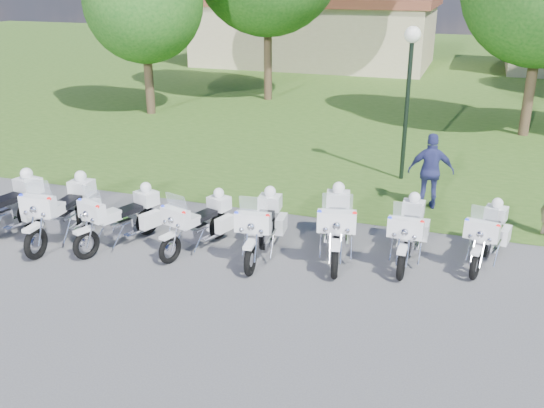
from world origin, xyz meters
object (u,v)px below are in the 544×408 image
(lamp_post, at_px, (410,66))
(motorcycle_7, at_px, (409,231))
(motorcycle_2, at_px, (63,210))
(motorcycle_3, at_px, (122,217))
(motorcycle_6, at_px, (337,224))
(bystander_c, at_px, (431,172))
(motorcycle_5, at_px, (262,226))
(motorcycle_4, at_px, (199,222))
(motorcycle_8, at_px, (488,235))

(lamp_post, bearing_deg, motorcycle_7, -81.20)
(motorcycle_2, distance_m, motorcycle_7, 7.39)
(motorcycle_3, height_order, motorcycle_7, motorcycle_3)
(motorcycle_6, xyz_separation_m, motorcycle_7, (1.43, 0.27, -0.06))
(motorcycle_2, distance_m, lamp_post, 9.58)
(motorcycle_6, bearing_deg, bystander_c, -126.38)
(motorcycle_2, xyz_separation_m, bystander_c, (7.38, 4.55, 0.26))
(motorcycle_6, bearing_deg, motorcycle_3, 0.41)
(motorcycle_5, height_order, motorcycle_7, motorcycle_5)
(motorcycle_7, height_order, bystander_c, bystander_c)
(motorcycle_3, distance_m, lamp_post, 8.61)
(motorcycle_3, relative_size, motorcycle_5, 0.93)
(motorcycle_3, bearing_deg, bystander_c, -123.78)
(motorcycle_2, relative_size, motorcycle_3, 1.15)
(motorcycle_4, bearing_deg, motorcycle_5, -156.86)
(motorcycle_7, xyz_separation_m, bystander_c, (0.13, 3.12, 0.32))
(motorcycle_3, height_order, bystander_c, bystander_c)
(motorcycle_8, bearing_deg, lamp_post, -52.39)
(motorcycle_7, distance_m, motorcycle_8, 1.57)
(motorcycle_4, height_order, motorcycle_5, motorcycle_5)
(motorcycle_3, xyz_separation_m, motorcycle_5, (3.01, 0.50, 0.02))
(motorcycle_2, height_order, motorcycle_7, motorcycle_2)
(motorcycle_8, bearing_deg, motorcycle_3, 24.28)
(motorcycle_3, bearing_deg, motorcycle_8, -147.12)
(motorcycle_6, distance_m, motorcycle_8, 3.03)
(motorcycle_3, xyz_separation_m, lamp_post, (5.10, 6.45, 2.55))
(motorcycle_4, bearing_deg, motorcycle_3, 28.90)
(motorcycle_3, relative_size, motorcycle_7, 0.96)
(motorcycle_6, relative_size, motorcycle_8, 1.15)
(lamp_post, xyz_separation_m, bystander_c, (0.94, -2.08, -2.23))
(motorcycle_2, xyz_separation_m, motorcycle_6, (5.82, 1.15, -0.00))
(motorcycle_4, height_order, bystander_c, bystander_c)
(motorcycle_3, height_order, motorcycle_4, motorcycle_3)
(motorcycle_6, height_order, bystander_c, bystander_c)
(motorcycle_4, relative_size, motorcycle_5, 0.90)
(motorcycle_5, bearing_deg, motorcycle_4, 0.54)
(motorcycle_5, distance_m, motorcycle_7, 2.99)
(motorcycle_7, bearing_deg, motorcycle_6, 10.84)
(motorcycle_6, xyz_separation_m, motorcycle_8, (2.95, 0.68, -0.09))
(motorcycle_5, height_order, bystander_c, bystander_c)
(motorcycle_8, bearing_deg, motorcycle_4, 24.40)
(motorcycle_4, relative_size, motorcycle_7, 0.93)
(motorcycle_3, xyz_separation_m, motorcycle_8, (7.43, 1.65, -0.03))
(motorcycle_3, bearing_deg, motorcycle_6, -147.47)
(motorcycle_4, distance_m, motorcycle_5, 1.37)
(motorcycle_3, relative_size, lamp_post, 0.51)
(motorcycle_8, relative_size, lamp_post, 0.50)
(motorcycle_2, distance_m, motorcycle_8, 8.96)
(lamp_post, height_order, bystander_c, lamp_post)
(motorcycle_7, height_order, lamp_post, lamp_post)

